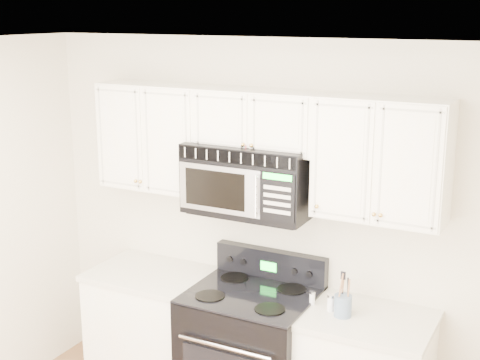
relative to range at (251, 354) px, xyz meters
The scene contains 8 objects.
room 1.62m from the range, 91.44° to the right, with size 3.51×3.51×2.61m.
base_cabinet_left 0.84m from the range, behind, with size 0.86×0.65×0.92m.
range is the anchor object (origin of this frame).
upper_cabinets 1.46m from the range, 100.88° to the left, with size 2.44×0.37×0.75m.
microwave 1.21m from the range, 122.19° to the left, with size 0.85×0.47×0.47m.
utensil_crock 0.82m from the range, ahead, with size 0.11×0.11×0.30m.
shaker_salt 0.64m from the range, ahead, with size 0.04×0.04×0.09m.
shaker_pepper 0.74m from the range, ahead, with size 0.05×0.05×0.11m.
Camera 1 is at (1.87, -2.31, 2.77)m, focal length 50.00 mm.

